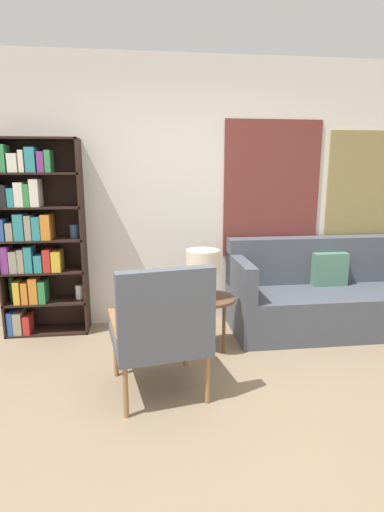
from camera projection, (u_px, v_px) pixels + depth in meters
The scene contains 7 objects.
ground_plane at pixel (204, 441), 2.42m from camera, with size 14.00×14.00×0.00m, color #847056.
wall_back at pixel (181, 195), 4.10m from camera, with size 6.40×0.08×2.70m.
bookshelf at pixel (34, 236), 3.82m from camera, with size 0.79×0.30×1.89m.
armchair at pixel (162, 326), 2.75m from camera, with size 0.75×0.75×0.99m.
couch at pixel (332, 296), 4.10m from camera, with size 2.08×0.81×0.91m.
side_table at pixel (210, 304), 3.54m from camera, with size 0.45×0.45×0.50m.
table_lamp at pixel (203, 271), 3.47m from camera, with size 0.29×0.29×0.43m.
Camera 1 is at (-0.34, -2.10, 1.61)m, focal length 28.00 mm.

